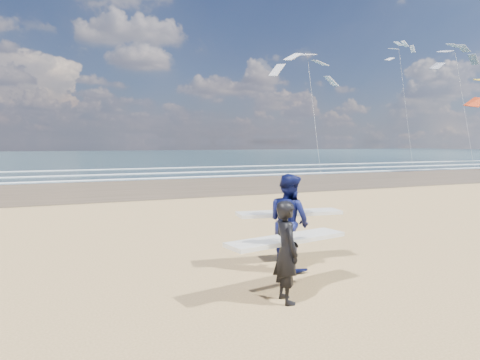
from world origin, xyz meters
name	(u,v)px	position (x,y,z in m)	size (l,w,h in m)	color
wet_sand_strip	(405,176)	(20.00, 18.00, 0.01)	(220.00, 12.00, 0.01)	#4A3C27
ocean	(196,155)	(20.00, 72.00, 0.01)	(220.00, 100.00, 0.02)	#1A3039
foam_breakers	(327,168)	(20.00, 28.10, 0.05)	(220.00, 11.70, 0.05)	white
surfer_near	(287,249)	(-0.18, -0.61, 0.83)	(2.26, 1.13, 1.62)	black
surfer_far	(289,221)	(0.70, 0.90, 0.96)	(2.25, 1.30, 1.92)	#0C1245
kite_1	(311,92)	(17.04, 26.37, 6.91)	(6.85, 4.85, 11.78)	slate
kite_2	(461,89)	(36.87, 27.82, 8.34)	(6.69, 4.84, 14.54)	slate
kite_5	(405,97)	(34.25, 33.40, 7.88)	(4.53, 4.60, 15.36)	slate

